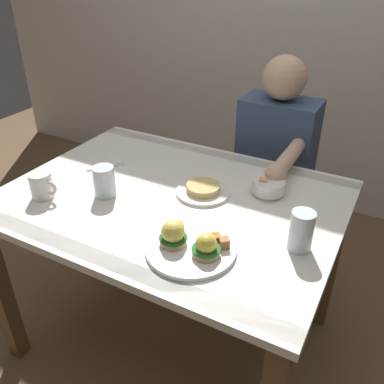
% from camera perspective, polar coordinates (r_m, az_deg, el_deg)
% --- Properties ---
extents(ground_plane, '(6.00, 6.00, 0.00)m').
position_cam_1_polar(ground_plane, '(1.98, -2.33, -19.20)').
color(ground_plane, brown).
extents(dining_table, '(1.20, 0.90, 0.74)m').
position_cam_1_polar(dining_table, '(1.55, -2.81, -3.88)').
color(dining_table, white).
rests_on(dining_table, ground_plane).
extents(eggs_benedict_plate, '(0.27, 0.27, 0.09)m').
position_cam_1_polar(eggs_benedict_plate, '(1.21, -0.27, -7.29)').
color(eggs_benedict_plate, white).
rests_on(eggs_benedict_plate, dining_table).
extents(fruit_bowl, '(0.12, 0.12, 0.06)m').
position_cam_1_polar(fruit_bowl, '(1.51, 10.59, 0.71)').
color(fruit_bowl, white).
rests_on(fruit_bowl, dining_table).
extents(coffee_mug, '(0.11, 0.08, 0.09)m').
position_cam_1_polar(coffee_mug, '(1.55, -20.18, 0.96)').
color(coffee_mug, white).
rests_on(coffee_mug, dining_table).
extents(fork, '(0.11, 0.13, 0.00)m').
position_cam_1_polar(fork, '(1.72, -11.55, 3.48)').
color(fork, silver).
rests_on(fork, dining_table).
extents(water_glass_near, '(0.07, 0.07, 0.13)m').
position_cam_1_polar(water_glass_near, '(1.25, 14.92, -5.53)').
color(water_glass_near, silver).
rests_on(water_glass_near, dining_table).
extents(water_glass_far, '(0.08, 0.08, 0.11)m').
position_cam_1_polar(water_glass_far, '(1.50, -12.07, 1.24)').
color(water_glass_far, silver).
rests_on(water_glass_far, dining_table).
extents(side_plate, '(0.20, 0.20, 0.04)m').
position_cam_1_polar(side_plate, '(1.50, 1.57, 0.27)').
color(side_plate, white).
rests_on(side_plate, dining_table).
extents(diner_person, '(0.34, 0.54, 1.14)m').
position_cam_1_polar(diner_person, '(1.95, 11.31, 3.83)').
color(diner_person, '#33333D').
rests_on(diner_person, ground_plane).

